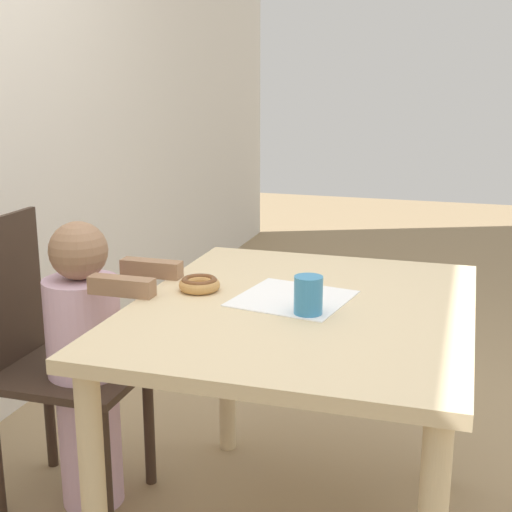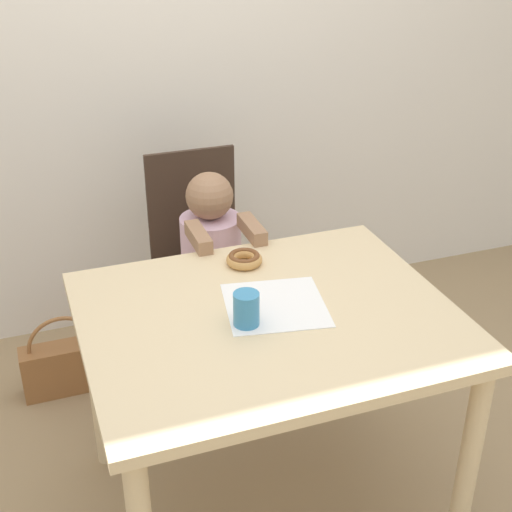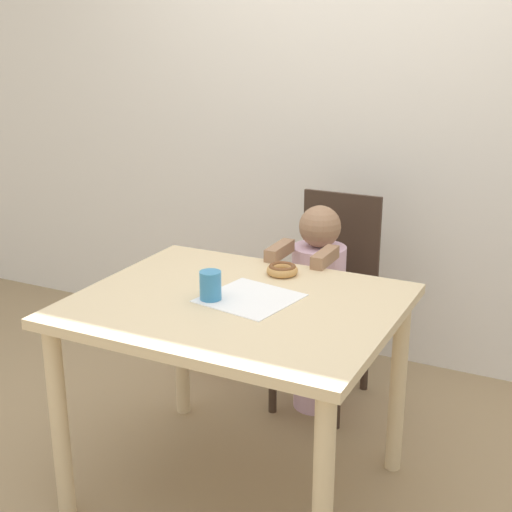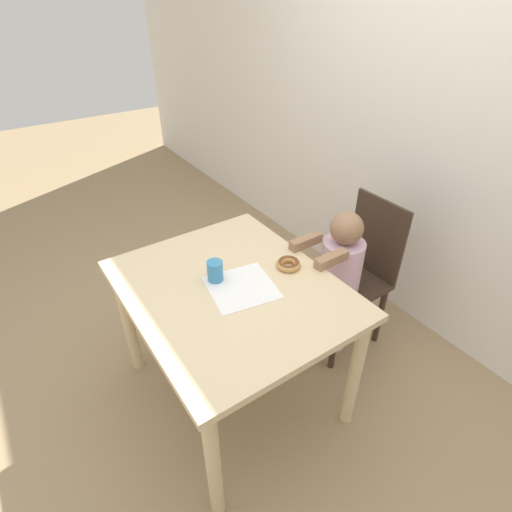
# 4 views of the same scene
# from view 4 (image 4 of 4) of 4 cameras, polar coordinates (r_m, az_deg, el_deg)

# --- Properties ---
(ground_plane) EXTENTS (12.00, 12.00, 0.00)m
(ground_plane) POSITION_cam_4_polar(r_m,az_deg,el_deg) (2.36, -2.94, -18.55)
(ground_plane) COLOR #997F5B
(wall_back) EXTENTS (8.00, 0.05, 2.50)m
(wall_back) POSITION_cam_4_polar(r_m,az_deg,el_deg) (2.46, 24.76, 16.68)
(wall_back) COLOR silver
(wall_back) RESTS_ON ground_plane
(dining_table) EXTENTS (1.07, 0.89, 0.74)m
(dining_table) POSITION_cam_4_polar(r_m,az_deg,el_deg) (1.89, -3.51, -6.82)
(dining_table) COLOR beige
(dining_table) RESTS_ON ground_plane
(chair) EXTENTS (0.36, 0.44, 0.92)m
(chair) POSITION_cam_4_polar(r_m,az_deg,el_deg) (2.40, 13.85, -2.88)
(chair) COLOR #38281E
(chair) RESTS_ON ground_plane
(child_figure) EXTENTS (0.24, 0.40, 0.92)m
(child_figure) POSITION_cam_4_polar(r_m,az_deg,el_deg) (2.31, 11.63, -3.87)
(child_figure) COLOR silver
(child_figure) RESTS_ON ground_plane
(donut) EXTENTS (0.12, 0.12, 0.04)m
(donut) POSITION_cam_4_polar(r_m,az_deg,el_deg) (1.93, 4.66, -1.08)
(donut) COLOR tan
(donut) RESTS_ON dining_table
(napkin) EXTENTS (0.34, 0.34, 0.00)m
(napkin) POSITION_cam_4_polar(r_m,az_deg,el_deg) (1.81, -2.10, -4.45)
(napkin) COLOR white
(napkin) RESTS_ON dining_table
(handbag) EXTENTS (0.35, 0.11, 0.35)m
(handbag) POSITION_cam_4_polar(r_m,az_deg,el_deg) (2.94, 5.17, -2.40)
(handbag) COLOR brown
(handbag) RESTS_ON ground_plane
(cup) EXTENTS (0.07, 0.07, 0.10)m
(cup) POSITION_cam_4_polar(r_m,az_deg,el_deg) (1.83, -5.86, -2.16)
(cup) COLOR teal
(cup) RESTS_ON dining_table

